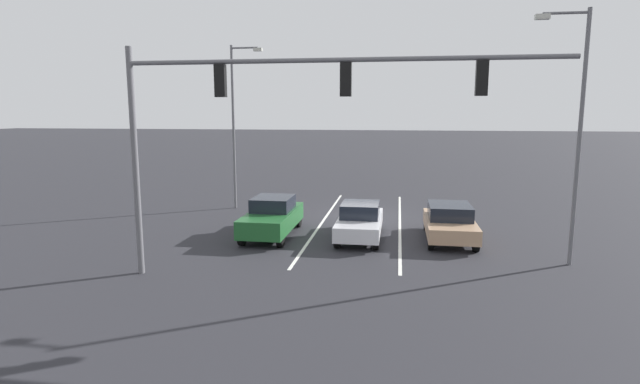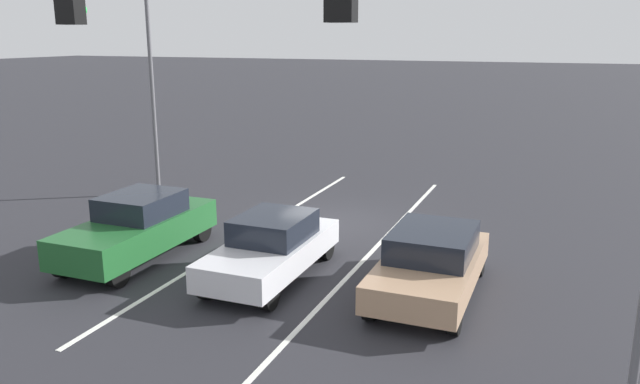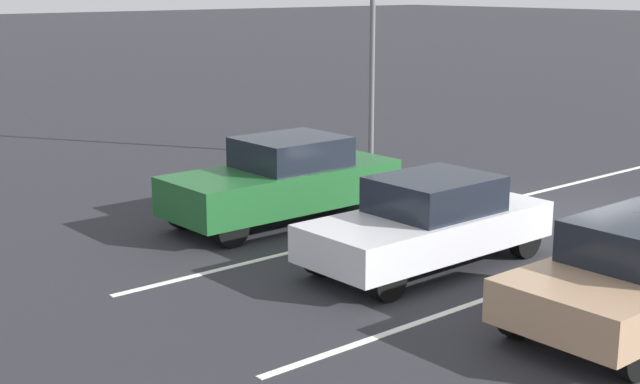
% 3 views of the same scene
% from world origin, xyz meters
% --- Properties ---
extents(ground_plane, '(240.00, 240.00, 0.00)m').
position_xyz_m(ground_plane, '(0.00, 0.00, 0.00)').
color(ground_plane, '#28282D').
extents(lane_stripe_left_divider, '(0.12, 15.08, 0.01)m').
position_xyz_m(lane_stripe_left_divider, '(-1.81, 1.54, 0.01)').
color(lane_stripe_left_divider, silver).
rests_on(lane_stripe_left_divider, ground_plane).
extents(lane_stripe_center_divider, '(0.12, 15.08, 0.01)m').
position_xyz_m(lane_stripe_center_divider, '(1.81, 1.54, 0.01)').
color(lane_stripe_center_divider, silver).
rests_on(lane_stripe_center_divider, ground_plane).
extents(car_darkgreen_rightlane_front, '(1.80, 4.59, 1.61)m').
position_xyz_m(car_darkgreen_rightlane_front, '(3.52, 4.53, 0.80)').
color(car_darkgreen_rightlane_front, '#1E5928').
rests_on(car_darkgreen_rightlane_front, ground_plane).
extents(car_silver_midlane_front, '(1.73, 4.31, 1.46)m').
position_xyz_m(car_silver_midlane_front, '(-0.17, 4.46, 0.73)').
color(car_silver_midlane_front, silver).
rests_on(car_silver_midlane_front, ground_plane).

